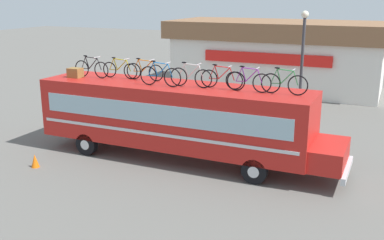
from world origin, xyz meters
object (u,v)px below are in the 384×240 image
Objects in this scene: rooftop_bicycle_5 at (191,77)px; rooftop_bicycle_7 at (249,81)px; traffic_cone at (35,161)px; street_lamp at (302,62)px; bus at (177,116)px; rooftop_bicycle_1 at (91,68)px; rooftop_bicycle_2 at (120,70)px; rooftop_bicycle_6 at (221,79)px; luggage_bag_1 at (75,73)px; rooftop_bicycle_3 at (145,71)px; rooftop_bicycle_8 at (284,83)px; rooftop_bicycle_4 at (160,76)px.

rooftop_bicycle_5 reaches higher than rooftop_bicycle_7.
street_lamp reaches higher than traffic_cone.
rooftop_bicycle_1 is (-4.06, 0.02, 1.63)m from bus.
rooftop_bicycle_2 is at bearing -142.16° from street_lamp.
rooftop_bicycle_6 is at bearing 3.11° from bus.
rooftop_bicycle_6 reaches higher than luggage_bag_1.
rooftop_bicycle_6 reaches higher than rooftop_bicycle_3.
traffic_cone is at bearing -145.58° from bus.
rooftop_bicycle_3 is 4.62m from rooftop_bicycle_7.
rooftop_bicycle_6 reaches higher than bus.
rooftop_bicycle_3 is 3.51m from rooftop_bicycle_6.
street_lamp reaches higher than rooftop_bicycle_2.
rooftop_bicycle_3 is 2.38m from rooftop_bicycle_5.
rooftop_bicycle_5 reaches higher than luggage_bag_1.
rooftop_bicycle_5 is 3.55m from rooftop_bicycle_8.
rooftop_bicycle_6 is 1.00× the size of rooftop_bicycle_7.
rooftop_bicycle_5 reaches higher than rooftop_bicycle_3.
rooftop_bicycle_4 is at bearing 33.65° from traffic_cone.
rooftop_bicycle_7 is (6.99, -0.06, 0.00)m from rooftop_bicycle_1.
rooftop_bicycle_4 is at bearing -167.33° from rooftop_bicycle_6.
rooftop_bicycle_3 is at bearing 1.74° from rooftop_bicycle_2.
rooftop_bicycle_2 is 4.68m from rooftop_bicycle_6.
rooftop_bicycle_2 is at bearing -178.26° from rooftop_bicycle_3.
rooftop_bicycle_3 is at bearing 167.49° from rooftop_bicycle_5.
rooftop_bicycle_1 is 0.98× the size of rooftop_bicycle_3.
rooftop_bicycle_6 is (2.33, 0.52, -0.03)m from rooftop_bicycle_4.
rooftop_bicycle_4 is 3.46m from rooftop_bicycle_7.
rooftop_bicycle_1 is 0.30× the size of street_lamp.
rooftop_bicycle_7 reaches higher than bus.
rooftop_bicycle_6 is 1.00× the size of rooftop_bicycle_8.
rooftop_bicycle_7 is (2.93, -0.04, 1.63)m from bus.
rooftop_bicycle_2 is 1.01× the size of rooftop_bicycle_7.
traffic_cone is at bearing -99.77° from rooftop_bicycle_1.
rooftop_bicycle_5 reaches higher than rooftop_bicycle_1.
rooftop_bicycle_6 reaches higher than traffic_cone.
rooftop_bicycle_1 is at bearing 24.10° from luggage_bag_1.
rooftop_bicycle_2 is 0.97× the size of rooftop_bicycle_5.
rooftop_bicycle_5 reaches higher than traffic_cone.
street_lamp is (0.82, 5.53, 0.03)m from rooftop_bicycle_7.
rooftop_bicycle_5 is (0.66, -0.12, 1.64)m from bus.
rooftop_bicycle_6 is at bearing 26.85° from traffic_cone.
rooftop_bicycle_2 is 5.80m from rooftop_bicycle_7.
street_lamp reaches higher than rooftop_bicycle_7.
rooftop_bicycle_1 is at bearing 178.36° from rooftop_bicycle_5.
rooftop_bicycle_7 is (4.60, -0.44, 0.01)m from rooftop_bicycle_3.
traffic_cone is (-7.53, -3.11, -3.18)m from rooftop_bicycle_7.
luggage_bag_1 is 0.33× the size of rooftop_bicycle_1.
rooftop_bicycle_2 is (-2.85, 0.36, 1.61)m from bus.
rooftop_bicycle_3 is (3.03, 0.67, 0.18)m from luggage_bag_1.
bus is at bearing -179.20° from rooftop_bicycle_8.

